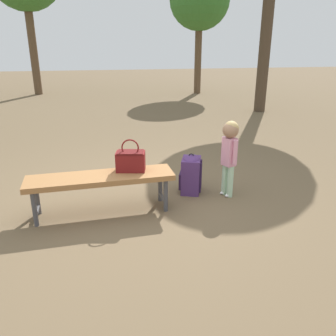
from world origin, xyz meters
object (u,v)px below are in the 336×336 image
object	(u,v)px
tree_mid	(200,0)
park_bench	(101,180)
handbag	(131,160)
backpack_large	(191,173)
child_standing	(230,147)

from	to	relation	value
tree_mid	park_bench	bearing A→B (deg)	-111.19
park_bench	tree_mid	bearing A→B (deg)	68.81
handbag	backpack_large	xyz separation A→B (m)	(0.77, 0.29, -0.32)
backpack_large	child_standing	bearing A→B (deg)	-23.43
handbag	child_standing	distance (m)	1.20
handbag	child_standing	bearing A→B (deg)	4.95
backpack_large	tree_mid	size ratio (longest dim) A/B	0.12
park_bench	backpack_large	size ratio (longest dim) A/B	3.13
child_standing	tree_mid	size ratio (longest dim) A/B	0.23
child_standing	backpack_large	bearing A→B (deg)	156.57
child_standing	backpack_large	world-z (taller)	child_standing
handbag	tree_mid	xyz separation A→B (m)	(3.13, 8.87, 2.53)
park_bench	backpack_large	distance (m)	1.18
backpack_large	tree_mid	distance (m)	9.34
handbag	backpack_large	size ratio (longest dim) A/B	0.71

